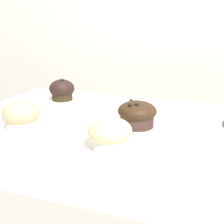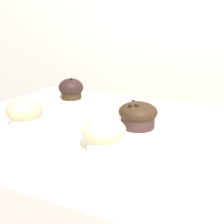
% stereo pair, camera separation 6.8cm
% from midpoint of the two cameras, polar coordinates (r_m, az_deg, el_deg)
% --- Properties ---
extents(wall_back, '(3.20, 0.10, 1.80)m').
position_cam_midpoint_polar(wall_back, '(1.25, 15.32, 3.97)').
color(wall_back, beige).
rests_on(wall_back, ground).
extents(muffin_front_center, '(0.09, 0.09, 0.08)m').
position_cam_midpoint_polar(muffin_front_center, '(0.97, -6.94, 4.94)').
color(muffin_front_center, '#2E2313').
rests_on(muffin_front_center, display_counter).
extents(muffin_back_left, '(0.10, 0.10, 0.07)m').
position_cam_midpoint_polar(muffin_back_left, '(0.70, 8.44, -0.61)').
color(muffin_back_left, '#3B2623').
rests_on(muffin_back_left, display_counter).
extents(muffin_front_left, '(0.10, 0.10, 0.08)m').
position_cam_midpoint_polar(muffin_front_left, '(0.73, -15.97, -0.16)').
color(muffin_front_left, silver).
rests_on(muffin_front_left, display_counter).
extents(muffin_front_right, '(0.10, 0.10, 0.07)m').
position_cam_midpoint_polar(muffin_front_right, '(0.57, 1.65, -4.78)').
color(muffin_front_right, silver).
rests_on(muffin_front_right, display_counter).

